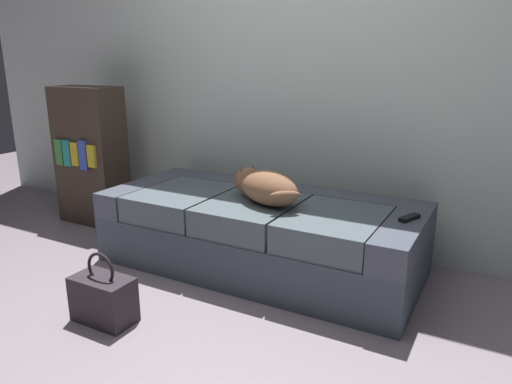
{
  "coord_description": "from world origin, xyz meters",
  "views": [
    {
      "loc": [
        1.35,
        -1.49,
        1.31
      ],
      "look_at": [
        0.0,
        0.97,
        0.52
      ],
      "focal_mm": 33.27,
      "sensor_mm": 36.0,
      "label": 1
    }
  ],
  "objects_px": {
    "dog_tan": "(265,186)",
    "bookshelf": "(91,156)",
    "tv_remote": "(409,218)",
    "couch": "(260,233)",
    "handbag": "(103,298)"
  },
  "relations": [
    {
      "from": "bookshelf",
      "to": "tv_remote",
      "type": "bearing_deg",
      "value": -2.64
    },
    {
      "from": "couch",
      "to": "bookshelf",
      "type": "distance_m",
      "value": 1.66
    },
    {
      "from": "couch",
      "to": "handbag",
      "type": "distance_m",
      "value": 1.05
    },
    {
      "from": "handbag",
      "to": "bookshelf",
      "type": "relative_size",
      "value": 0.34
    },
    {
      "from": "couch",
      "to": "handbag",
      "type": "bearing_deg",
      "value": -111.57
    },
    {
      "from": "couch",
      "to": "bookshelf",
      "type": "xyz_separation_m",
      "value": [
        -1.62,
        0.14,
        0.32
      ]
    },
    {
      "from": "handbag",
      "to": "bookshelf",
      "type": "xyz_separation_m",
      "value": [
        -1.24,
        1.11,
        0.42
      ]
    },
    {
      "from": "dog_tan",
      "to": "bookshelf",
      "type": "distance_m",
      "value": 1.71
    },
    {
      "from": "dog_tan",
      "to": "handbag",
      "type": "distance_m",
      "value": 1.1
    },
    {
      "from": "couch",
      "to": "dog_tan",
      "type": "bearing_deg",
      "value": -45.76
    },
    {
      "from": "dog_tan",
      "to": "handbag",
      "type": "relative_size",
      "value": 1.51
    },
    {
      "from": "tv_remote",
      "to": "handbag",
      "type": "xyz_separation_m",
      "value": [
        -1.3,
        -0.99,
        -0.35
      ]
    },
    {
      "from": "bookshelf",
      "to": "handbag",
      "type": "bearing_deg",
      "value": -41.92
    },
    {
      "from": "dog_tan",
      "to": "tv_remote",
      "type": "relative_size",
      "value": 3.81
    },
    {
      "from": "couch",
      "to": "bookshelf",
      "type": "relative_size",
      "value": 1.82
    }
  ]
}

